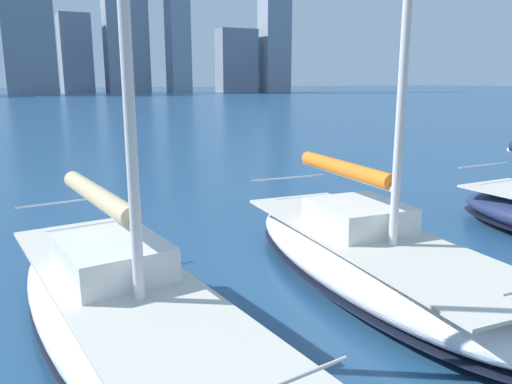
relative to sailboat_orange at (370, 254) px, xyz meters
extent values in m
cube|color=#8691A0|center=(-78.00, -148.30, 22.62)|extent=(9.13, 7.86, 46.49)
cube|color=gray|center=(-64.52, -149.79, 9.65)|extent=(12.85, 7.13, 20.54)
cube|color=#8792A1|center=(-43.49, -147.25, 25.09)|extent=(6.13, 7.61, 51.43)
cube|color=gray|center=(-29.37, -155.77, 22.09)|extent=(12.82, 8.12, 45.44)
cube|color=gray|center=(-14.57, -160.56, 11.23)|extent=(9.05, 10.99, 23.71)
cube|color=gray|center=(-0.91, -145.21, 14.79)|extent=(12.86, 10.31, 30.84)
cylinder|color=silver|center=(-6.46, -2.73, 0.93)|extent=(2.11, 0.09, 0.04)
ellipsoid|color=white|center=(0.00, 0.04, -0.14)|extent=(3.34, 8.58, 0.98)
ellipsoid|color=black|center=(0.00, 0.04, -0.40)|extent=(3.36, 8.63, 0.10)
cube|color=beige|center=(0.00, 0.04, 0.38)|extent=(2.77, 7.54, 0.06)
cube|color=silver|center=(-0.03, -0.47, 0.69)|extent=(1.80, 1.96, 0.55)
cylinder|color=silver|center=(-0.07, -1.10, 1.46)|extent=(0.35, 3.54, 0.12)
cylinder|color=orange|center=(-0.07, -1.10, 1.58)|extent=(0.53, 3.27, 0.32)
cylinder|color=silver|center=(-0.24, -3.74, 0.90)|extent=(2.10, 0.18, 0.04)
ellipsoid|color=white|center=(4.95, 0.22, -0.15)|extent=(3.53, 8.94, 0.94)
ellipsoid|color=black|center=(4.95, 0.22, -0.41)|extent=(3.55, 8.98, 0.10)
cube|color=beige|center=(4.95, 0.22, 0.35)|extent=(2.96, 7.84, 0.06)
cube|color=silver|center=(5.01, -0.30, 0.66)|extent=(1.73, 2.08, 0.55)
cylinder|color=silver|center=(5.09, -0.94, 1.43)|extent=(0.55, 3.64, 0.12)
cylinder|color=#C6B284|center=(5.09, -0.94, 1.55)|extent=(0.72, 3.38, 0.32)
cylinder|color=silver|center=(5.42, -3.66, 0.87)|extent=(1.88, 0.26, 0.04)
camera|label=1|loc=(6.33, 7.54, 3.44)|focal=35.00mm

